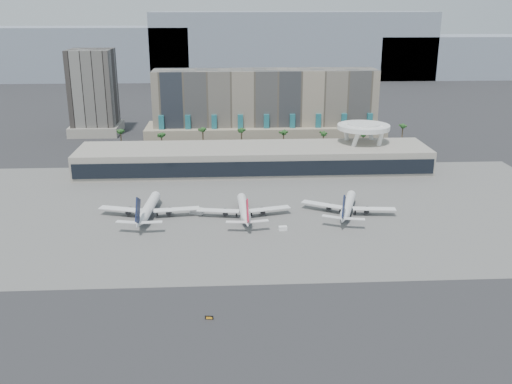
{
  "coord_description": "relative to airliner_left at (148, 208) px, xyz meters",
  "views": [
    {
      "loc": [
        -13.55,
        -159.4,
        78.37
      ],
      "look_at": [
        -2.72,
        40.0,
        12.13
      ],
      "focal_mm": 40.0,
      "sensor_mm": 36.0,
      "label": 1
    }
  ],
  "objects": [
    {
      "name": "ground",
      "position": [
        43.71,
        -48.19,
        -3.54
      ],
      "size": [
        900.0,
        900.0,
        0.0
      ],
      "primitive_type": "plane",
      "color": "#232326",
      "rests_on": "ground"
    },
    {
      "name": "apron_pad",
      "position": [
        43.71,
        6.81,
        -3.51
      ],
      "size": [
        260.0,
        130.0,
        0.06
      ],
      "primitive_type": "cube",
      "color": "#5B5B59",
      "rests_on": "ground"
    },
    {
      "name": "mountain_ridge",
      "position": [
        71.59,
        421.81,
        26.35
      ],
      "size": [
        680.0,
        60.0,
        70.0
      ],
      "color": "gray",
      "rests_on": "ground"
    },
    {
      "name": "hotel",
      "position": [
        53.71,
        126.23,
        13.27
      ],
      "size": [
        140.0,
        30.0,
        42.0
      ],
      "color": "gray",
      "rests_on": "ground"
    },
    {
      "name": "office_tower",
      "position": [
        -51.29,
        151.81,
        19.4
      ],
      "size": [
        30.0,
        30.0,
        52.0
      ],
      "color": "black",
      "rests_on": "ground"
    },
    {
      "name": "terminal",
      "position": [
        43.71,
        61.65,
        2.98
      ],
      "size": [
        170.0,
        32.5,
        14.5
      ],
      "color": "#9D978A",
      "rests_on": "ground"
    },
    {
      "name": "saucer_structure",
      "position": [
        98.71,
        67.81,
        14.92
      ],
      "size": [
        26.0,
        26.0,
        21.89
      ],
      "color": "white",
      "rests_on": "ground"
    },
    {
      "name": "palm_row",
      "position": [
        50.71,
        96.81,
        6.96
      ],
      "size": [
        157.8,
        2.8,
        13.1
      ],
      "color": "brown",
      "rests_on": "ground"
    },
    {
      "name": "airliner_left",
      "position": [
        0.0,
        0.0,
        0.0
      ],
      "size": [
        39.35,
        40.62,
        14.02
      ],
      "rotation": [
        0.0,
        0.0,
        -0.08
      ],
      "color": "white",
      "rests_on": "ground"
    },
    {
      "name": "airliner_centre",
      "position": [
        36.74,
        -1.91,
        -0.26
      ],
      "size": [
        36.54,
        37.65,
        12.99
      ],
      "rotation": [
        0.0,
        0.0,
        0.04
      ],
      "color": "white",
      "rests_on": "ground"
    },
    {
      "name": "airliner_right",
      "position": [
        77.26,
        -0.71,
        -0.2
      ],
      "size": [
        35.77,
        37.02,
        13.21
      ],
      "rotation": [
        0.0,
        0.0,
        -0.31
      ],
      "color": "white",
      "rests_on": "ground"
    },
    {
      "name": "service_vehicle_a",
      "position": [
        18.29,
        2.32,
        -2.32
      ],
      "size": [
        5.5,
        3.94,
        2.43
      ],
      "primitive_type": "cube",
      "rotation": [
        0.0,
        0.0,
        -0.34
      ],
      "color": "silver",
      "rests_on": "ground"
    },
    {
      "name": "service_vehicle_b",
      "position": [
        50.3,
        -16.37,
        -2.76
      ],
      "size": [
        3.18,
        2.04,
        1.55
      ],
      "primitive_type": "cube",
      "rotation": [
        0.0,
        0.0,
        0.11
      ],
      "color": "white",
      "rests_on": "ground"
    },
    {
      "name": "taxiway_sign",
      "position": [
        25.03,
        -76.52,
        -3.04
      ],
      "size": [
        2.22,
        0.58,
        1.0
      ],
      "rotation": [
        0.0,
        0.0,
        -0.12
      ],
      "color": "black",
      "rests_on": "ground"
    }
  ]
}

